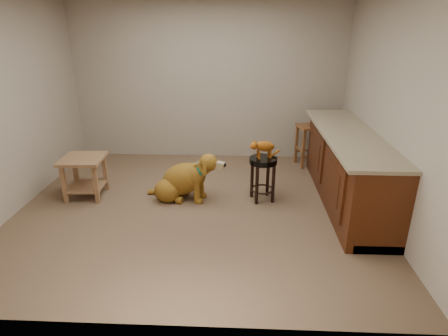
{
  "coord_description": "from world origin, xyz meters",
  "views": [
    {
      "loc": [
        0.55,
        -4.27,
        2.26
      ],
      "look_at": [
        0.34,
        0.27,
        0.45
      ],
      "focal_mm": 30.0,
      "sensor_mm": 36.0,
      "label": 1
    }
  ],
  "objects_px": {
    "side_table": "(84,171)",
    "tabby_kitten": "(263,147)",
    "golden_retriever": "(183,180)",
    "wood_stool": "(308,145)",
    "padded_stool": "(263,170)"
  },
  "relations": [
    {
      "from": "padded_stool",
      "to": "tabby_kitten",
      "type": "relative_size",
      "value": 1.45
    },
    {
      "from": "padded_stool",
      "to": "side_table",
      "type": "distance_m",
      "value": 2.39
    },
    {
      "from": "wood_stool",
      "to": "side_table",
      "type": "distance_m",
      "value": 3.47
    },
    {
      "from": "wood_stool",
      "to": "side_table",
      "type": "xyz_separation_m",
      "value": [
        -3.2,
        -1.33,
        0.02
      ]
    },
    {
      "from": "side_table",
      "to": "golden_retriever",
      "type": "height_order",
      "value": "golden_retriever"
    },
    {
      "from": "padded_stool",
      "to": "side_table",
      "type": "height_order",
      "value": "padded_stool"
    },
    {
      "from": "padded_stool",
      "to": "golden_retriever",
      "type": "relative_size",
      "value": 0.54
    },
    {
      "from": "wood_stool",
      "to": "padded_stool",
      "type": "bearing_deg",
      "value": -121.31
    },
    {
      "from": "tabby_kitten",
      "to": "golden_retriever",
      "type": "bearing_deg",
      "value": 165.34
    },
    {
      "from": "side_table",
      "to": "golden_retriever",
      "type": "bearing_deg",
      "value": -0.6
    },
    {
      "from": "side_table",
      "to": "tabby_kitten",
      "type": "height_order",
      "value": "tabby_kitten"
    },
    {
      "from": "golden_retriever",
      "to": "side_table",
      "type": "bearing_deg",
      "value": -169.82
    },
    {
      "from": "padded_stool",
      "to": "golden_retriever",
      "type": "height_order",
      "value": "golden_retriever"
    },
    {
      "from": "padded_stool",
      "to": "tabby_kitten",
      "type": "bearing_deg",
      "value": -170.53
    },
    {
      "from": "padded_stool",
      "to": "tabby_kitten",
      "type": "height_order",
      "value": "tabby_kitten"
    }
  ]
}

